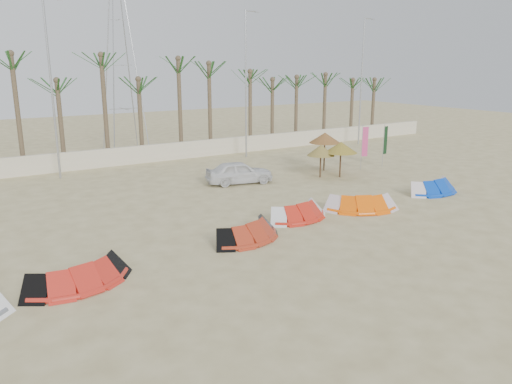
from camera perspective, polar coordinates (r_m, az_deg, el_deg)
ground at (r=19.28m, az=9.70°, el=-7.54°), size 120.00×120.00×0.00m
boundary_wall at (r=37.74m, az=-13.20°, el=4.19°), size 60.00×0.30×1.30m
palm_line at (r=38.81m, az=-13.51°, el=13.06°), size 52.00×4.00×7.70m
lamp_b at (r=33.73m, az=-22.28°, el=11.09°), size 1.25×0.14×11.00m
lamp_c at (r=38.82m, az=-1.12°, el=12.45°), size 1.25×0.14×11.00m
lamp_d at (r=46.22m, az=12.00°, el=12.48°), size 1.25×0.14×11.00m
pylon at (r=43.77m, az=-14.56°, el=4.63°), size 3.00×3.00×14.00m
kite_red_left at (r=17.90m, az=-19.87°, el=-8.56°), size 3.82×2.16×0.90m
kite_red_mid at (r=20.96m, az=-1.31°, el=-4.27°), size 3.63×2.27×0.90m
kite_red_right at (r=23.78m, az=4.51°, el=-2.02°), size 3.42×1.87×0.90m
kite_orange at (r=25.66m, az=11.47°, el=-1.03°), size 4.04×2.87×0.90m
kite_blue at (r=30.17m, az=19.26°, el=0.77°), size 3.49×1.59×0.90m
parasol_left at (r=32.23m, az=7.43°, el=4.76°), size 1.78×1.78×2.13m
parasol_mid at (r=32.41m, az=9.69°, el=5.05°), size 2.10×2.10×2.31m
parasol_right at (r=34.29m, az=7.88°, el=6.15°), size 2.15×2.15×2.62m
flag_pink at (r=35.24m, az=12.22°, el=5.52°), size 0.44×0.18×3.13m
flag_green at (r=36.53m, az=14.56°, el=5.61°), size 0.45×0.09×3.04m
car at (r=30.51m, az=-1.93°, el=2.26°), size 4.35×2.54×1.39m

